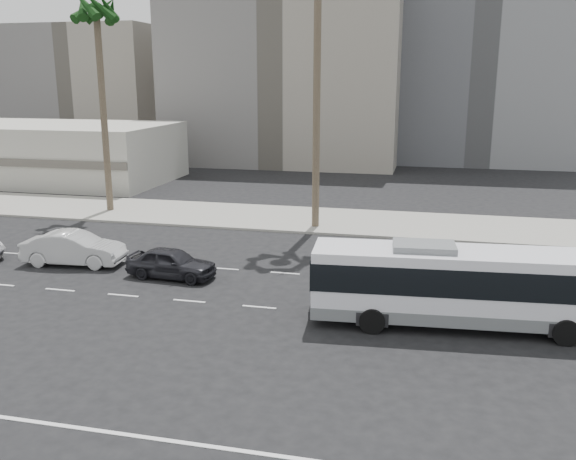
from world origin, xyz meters
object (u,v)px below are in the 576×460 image
(city_bus, at_px, (461,284))
(car_b, at_px, (74,248))
(car_a, at_px, (171,263))
(palm_mid, at_px, (96,15))

(city_bus, distance_m, car_b, 18.57)
(car_a, distance_m, palm_mid, 19.89)
(city_bus, relative_size, car_a, 2.65)
(city_bus, bearing_deg, car_b, 164.36)
(car_a, relative_size, palm_mid, 0.29)
(car_a, xyz_separation_m, car_b, (-5.50, 0.82, 0.11))
(city_bus, height_order, car_b, city_bus)
(car_a, bearing_deg, car_b, 86.21)
(city_bus, bearing_deg, palm_mid, 141.90)
(city_bus, relative_size, car_b, 2.22)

